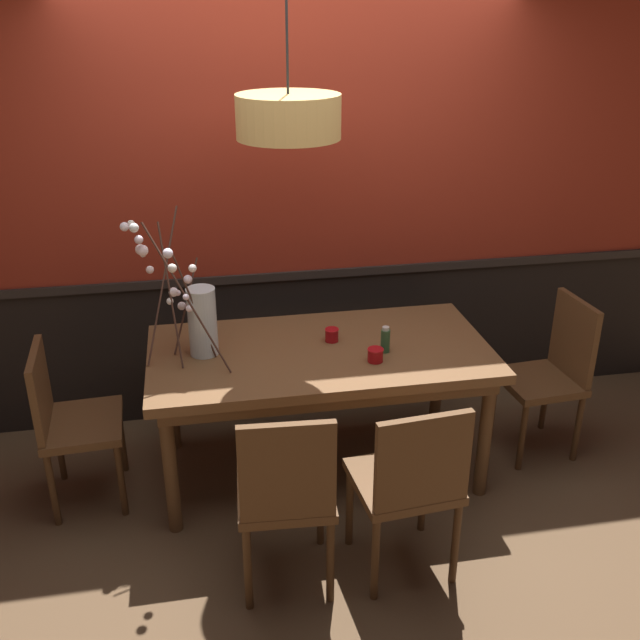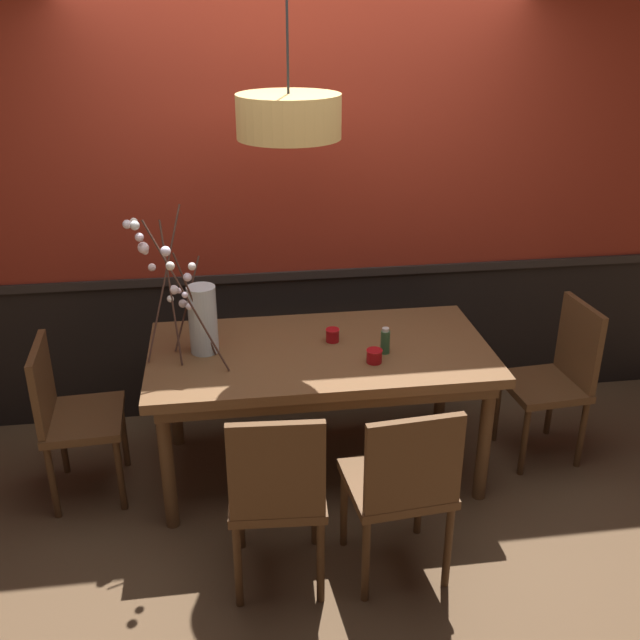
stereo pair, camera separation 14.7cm
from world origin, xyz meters
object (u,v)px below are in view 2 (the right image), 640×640
(candle_holder_nearer_center, at_px, (333,335))
(vase_with_blossoms, at_px, (197,314))
(chair_head_west_end, at_px, (69,411))
(pendant_lamp, at_px, (289,116))
(dining_table, at_px, (320,363))
(condiment_bottle, at_px, (385,341))
(chair_far_side_left, at_px, (254,322))
(chair_near_side_right, at_px, (402,483))
(candle_holder_nearer_edge, at_px, (374,356))
(chair_near_side_left, at_px, (277,490))
(chair_far_side_right, at_px, (340,317))
(chair_head_east_end, at_px, (557,374))

(candle_holder_nearer_center, bearing_deg, vase_with_blossoms, -178.08)
(chair_head_west_end, xyz_separation_m, pendant_lamp, (1.18, 0.08, 1.45))
(dining_table, distance_m, pendant_lamp, 1.29)
(condiment_bottle, xyz_separation_m, pendant_lamp, (-0.47, 0.15, 1.12))
(chair_far_side_left, height_order, candle_holder_nearer_center, chair_far_side_left)
(chair_near_side_right, distance_m, chair_head_west_end, 1.78)
(candle_holder_nearer_edge, bearing_deg, candle_holder_nearer_center, 122.28)
(vase_with_blossoms, bearing_deg, chair_near_side_left, -70.54)
(chair_far_side_right, distance_m, candle_holder_nearer_edge, 1.14)
(dining_table, height_order, vase_with_blossoms, vase_with_blossoms)
(condiment_bottle, distance_m, pendant_lamp, 1.23)
(dining_table, height_order, chair_near_side_right, chair_near_side_right)
(chair_far_side_right, bearing_deg, dining_table, -106.23)
(chair_head_west_end, distance_m, candle_holder_nearer_edge, 1.60)
(chair_far_side_right, distance_m, condiment_bottle, 1.05)
(dining_table, distance_m, condiment_bottle, 0.38)
(chair_near_side_right, height_order, candle_holder_nearer_center, chair_near_side_right)
(chair_head_east_end, bearing_deg, condiment_bottle, -175.76)
(chair_head_west_end, bearing_deg, chair_near_side_right, -28.66)
(chair_head_west_end, distance_m, chair_head_east_end, 2.67)
(chair_near_side_left, xyz_separation_m, vase_with_blossoms, (-0.32, 0.92, 0.45))
(condiment_bottle, bearing_deg, pendant_lamp, 162.07)
(chair_near_side_left, bearing_deg, chair_head_west_end, 140.46)
(candle_holder_nearer_edge, distance_m, pendant_lamp, 1.25)
(candle_holder_nearer_edge, bearing_deg, chair_head_west_end, 173.98)
(chair_head_east_end, height_order, candle_holder_nearer_center, chair_head_east_end)
(chair_near_side_left, relative_size, chair_head_east_end, 1.01)
(chair_near_side_left, relative_size, vase_with_blossoms, 1.27)
(vase_with_blossoms, distance_m, candle_holder_nearer_center, 0.73)
(vase_with_blossoms, height_order, condiment_bottle, vase_with_blossoms)
(chair_head_east_end, relative_size, candle_holder_nearer_edge, 11.14)
(chair_near_side_right, xyz_separation_m, chair_head_east_end, (1.11, 0.86, -0.01))
(dining_table, bearing_deg, condiment_bottle, -15.96)
(chair_far_side_right, bearing_deg, chair_near_side_right, -90.81)
(chair_far_side_left, bearing_deg, candle_holder_nearer_center, -64.39)
(chair_near_side_right, bearing_deg, condiment_bottle, 83.51)
(chair_far_side_left, relative_size, chair_near_side_right, 1.04)
(chair_head_east_end, distance_m, pendant_lamp, 2.07)
(chair_near_side_left, xyz_separation_m, chair_far_side_right, (0.57, 1.77, 0.00))
(dining_table, xyz_separation_m, chair_far_side_right, (0.27, 0.91, -0.14))
(dining_table, bearing_deg, candle_holder_nearer_center, 45.44)
(chair_far_side_right, xyz_separation_m, candle_holder_nearer_center, (-0.19, -0.83, 0.27))
(chair_head_west_end, height_order, condiment_bottle, condiment_bottle)
(candle_holder_nearer_edge, distance_m, condiment_bottle, 0.13)
(chair_near_side_right, relative_size, chair_far_side_right, 0.97)
(chair_head_west_end, relative_size, pendant_lamp, 0.96)
(chair_near_side_right, bearing_deg, pendant_lamp, 112.11)
(chair_near_side_right, xyz_separation_m, chair_far_side_right, (0.03, 1.79, 0.01))
(chair_head_east_end, bearing_deg, chair_far_side_right, 139.34)
(dining_table, relative_size, chair_head_west_end, 2.04)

